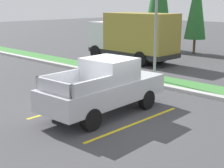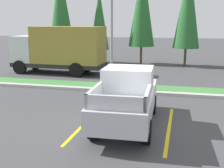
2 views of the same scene
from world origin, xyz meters
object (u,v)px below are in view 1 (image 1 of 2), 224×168
at_px(cargo_truck_distant, 133,35).
at_px(street_light, 155,2).
at_px(pickup_truck_main, 105,87).
at_px(cypress_tree_left_inner, 197,4).

xyz_separation_m(cargo_truck_distant, street_light, (4.80, -3.99, 2.27)).
height_order(cargo_truck_distant, street_light, street_light).
height_order(pickup_truck_main, cargo_truck_distant, cargo_truck_distant).
bearing_deg(pickup_truck_main, street_light, 109.73).
xyz_separation_m(street_light, cypress_tree_left_inner, (-3.69, 10.38, -0.17)).
height_order(pickup_truck_main, street_light, street_light).
bearing_deg(street_light, cargo_truck_distant, 140.25).
distance_m(pickup_truck_main, cypress_tree_left_inner, 17.18).
relative_size(pickup_truck_main, cypress_tree_left_inner, 0.79).
bearing_deg(street_light, cypress_tree_left_inner, 109.56).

